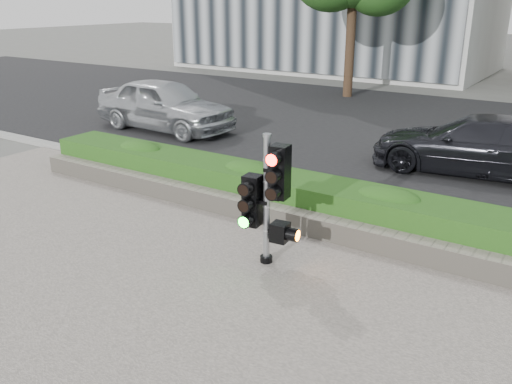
# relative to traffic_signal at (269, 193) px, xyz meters

# --- Properties ---
(ground) EXTENTS (120.00, 120.00, 0.00)m
(ground) POSITION_rel_traffic_signal_xyz_m (-0.39, -0.68, -1.10)
(ground) COLOR #51514C
(ground) RESTS_ON ground
(sidewalk) EXTENTS (16.00, 11.00, 0.03)m
(sidewalk) POSITION_rel_traffic_signal_xyz_m (-0.39, -3.18, -1.09)
(sidewalk) COLOR #9E9389
(sidewalk) RESTS_ON ground
(road) EXTENTS (60.00, 13.00, 0.02)m
(road) POSITION_rel_traffic_signal_xyz_m (-0.39, 9.32, -1.09)
(road) COLOR black
(road) RESTS_ON ground
(curb) EXTENTS (60.00, 0.25, 0.12)m
(curb) POSITION_rel_traffic_signal_xyz_m (-0.39, 2.47, -1.04)
(curb) COLOR gray
(curb) RESTS_ON ground
(stone_wall) EXTENTS (12.00, 0.32, 0.34)m
(stone_wall) POSITION_rel_traffic_signal_xyz_m (-0.39, 1.22, -0.90)
(stone_wall) COLOR gray
(stone_wall) RESTS_ON sidewalk
(hedge) EXTENTS (12.00, 1.00, 0.68)m
(hedge) POSITION_rel_traffic_signal_xyz_m (-0.39, 1.87, -0.73)
(hedge) COLOR #438328
(hedge) RESTS_ON sidewalk
(traffic_signal) EXTENTS (0.68, 0.52, 1.94)m
(traffic_signal) POSITION_rel_traffic_signal_xyz_m (0.00, 0.00, 0.00)
(traffic_signal) COLOR black
(traffic_signal) RESTS_ON sidewalk
(car_silver) EXTENTS (4.47, 1.95, 1.50)m
(car_silver) POSITION_rel_traffic_signal_xyz_m (-7.02, 5.57, -0.33)
(car_silver) COLOR #B8BCC0
(car_silver) RESTS_ON road
(car_dark) EXTENTS (4.59, 2.18, 1.29)m
(car_dark) POSITION_rel_traffic_signal_xyz_m (1.54, 6.16, -0.44)
(car_dark) COLOR black
(car_dark) RESTS_ON road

